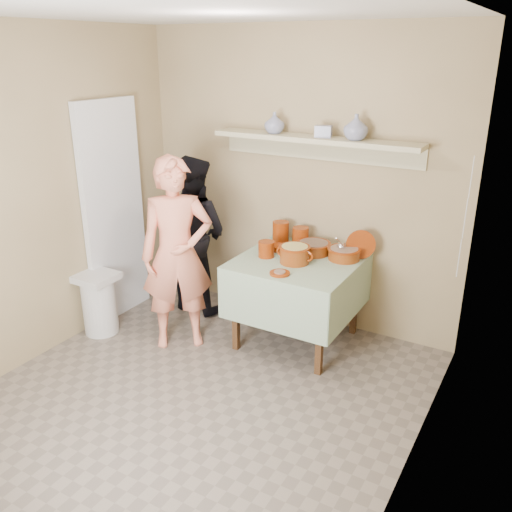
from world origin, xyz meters
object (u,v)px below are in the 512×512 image
Objects in this scene: cazuela_rice at (295,253)px; trash_bin at (99,303)px; person_helper at (193,234)px; person_cook at (177,255)px; serving_table at (298,273)px.

cazuela_rice reaches higher than trash_bin.
cazuela_rice is (1.18, -0.21, 0.10)m from person_helper.
person_cook is 0.93m from trash_bin.
cazuela_rice is (0.86, 0.44, 0.03)m from person_cook.
serving_table is 1.74× the size of trash_bin.
person_cook is 0.96m from cazuela_rice.
trash_bin is (-0.73, -0.21, -0.53)m from person_cook.
person_helper is at bearing 76.58° from person_cook.
person_cook is at bearing 117.16° from person_helper.
serving_table is (0.86, 0.52, -0.17)m from person_cook.
person_helper is at bearing 173.60° from serving_table.
person_helper is 2.66× the size of trash_bin.
person_cook is at bearing 16.29° from trash_bin.
person_helper is 1.06m from trash_bin.
serving_table is at bearing 90.47° from cazuela_rice.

